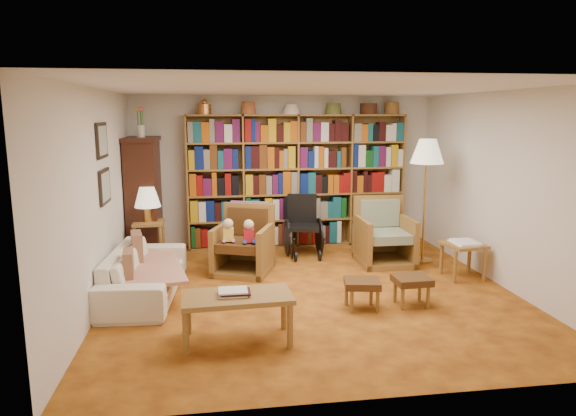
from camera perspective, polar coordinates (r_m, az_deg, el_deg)
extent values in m
plane|color=#BD6F1D|center=(6.56, 2.57, -9.27)|extent=(5.00, 5.00, 0.00)
plane|color=silver|center=(6.18, 2.77, 13.11)|extent=(5.00, 5.00, 0.00)
plane|color=silver|center=(8.70, -0.45, 4.11)|extent=(5.00, 0.00, 5.00)
plane|color=silver|center=(3.87, 9.67, -4.12)|extent=(5.00, 0.00, 5.00)
plane|color=silver|center=(6.28, -20.35, 0.98)|extent=(0.00, 5.00, 5.00)
plane|color=silver|center=(7.15, 22.75, 1.90)|extent=(0.00, 5.00, 5.00)
cube|color=olive|center=(8.59, 1.02, 3.01)|extent=(3.60, 0.30, 2.20)
cube|color=#3A1A0F|center=(8.24, -15.69, 0.90)|extent=(0.45, 0.90, 1.80)
cube|color=#3A1A0F|center=(8.14, -16.01, 7.37)|extent=(0.50, 0.95, 0.06)
cylinder|color=white|center=(8.14, -16.05, 8.21)|extent=(0.12, 0.12, 0.18)
cube|color=black|center=(6.50, -20.00, 7.07)|extent=(0.03, 0.52, 0.42)
cube|color=gray|center=(6.50, -19.87, 7.08)|extent=(0.01, 0.44, 0.34)
cube|color=black|center=(6.55, -19.70, 2.27)|extent=(0.03, 0.52, 0.42)
cube|color=gray|center=(6.55, -19.57, 2.28)|extent=(0.01, 0.44, 0.34)
imported|color=#F0E5CC|center=(6.61, -15.62, -6.88)|extent=(2.02, 0.91, 0.57)
cube|color=beige|center=(6.60, -15.19, -6.77)|extent=(1.03, 1.56, 0.04)
cube|color=maroon|center=(6.92, -16.39, -4.75)|extent=(0.20, 0.41, 0.39)
cube|color=maroon|center=(6.25, -17.28, -6.41)|extent=(0.15, 0.35, 0.34)
cube|color=olive|center=(7.85, -15.23, -1.61)|extent=(0.45, 0.45, 0.04)
cylinder|color=olive|center=(7.77, -16.61, -4.23)|extent=(0.05, 0.05, 0.60)
cylinder|color=olive|center=(7.73, -13.93, -4.18)|extent=(0.05, 0.05, 0.60)
cylinder|color=olive|center=(8.12, -16.24, -3.58)|extent=(0.05, 0.05, 0.60)
cylinder|color=olive|center=(8.08, -13.68, -3.53)|extent=(0.05, 0.05, 0.60)
cylinder|color=#BD883C|center=(7.83, -15.27, -0.70)|extent=(0.13, 0.13, 0.21)
cone|color=beige|center=(7.78, -15.36, 1.21)|extent=(0.38, 0.38, 0.30)
cube|color=olive|center=(7.33, -5.00, -6.82)|extent=(0.97, 0.99, 0.08)
cube|color=olive|center=(7.24, -7.71, -4.70)|extent=(0.33, 0.75, 0.66)
cube|color=olive|center=(7.27, -2.38, -4.54)|extent=(0.33, 0.75, 0.66)
cube|color=olive|center=(7.55, -5.20, -2.96)|extent=(0.73, 0.33, 0.93)
cube|color=#4B2C14|center=(7.20, -5.03, -4.06)|extent=(0.77, 0.81, 0.12)
cube|color=#4B2C14|center=(7.43, -5.20, -1.46)|extent=(0.58, 0.30, 0.39)
cube|color=#CF375E|center=(7.53, -5.25, -0.82)|extent=(0.57, 0.26, 0.41)
cube|color=olive|center=(7.86, 10.61, -5.75)|extent=(0.78, 0.82, 0.09)
cube|color=olive|center=(7.68, 8.20, -3.73)|extent=(0.08, 0.81, 0.69)
cube|color=olive|center=(7.90, 13.11, -3.49)|extent=(0.08, 0.81, 0.69)
cube|color=olive|center=(8.08, 9.90, -2.03)|extent=(0.78, 0.09, 0.97)
cube|color=gray|center=(7.73, 10.79, -3.04)|extent=(0.61, 0.68, 0.13)
cube|color=gray|center=(7.97, 10.12, -0.55)|extent=(0.61, 0.11, 0.41)
cube|color=black|center=(8.02, 1.83, -2.14)|extent=(0.55, 0.55, 0.06)
cube|color=black|center=(8.18, 1.56, -0.03)|extent=(0.47, 0.14, 0.47)
cylinder|color=black|center=(8.12, -0.10, -3.25)|extent=(0.03, 0.58, 0.58)
cylinder|color=black|center=(8.20, 3.48, -3.12)|extent=(0.03, 0.58, 0.58)
cylinder|color=black|center=(7.80, 0.84, -5.38)|extent=(0.03, 0.17, 0.17)
cylinder|color=black|center=(7.87, 3.52, -5.27)|extent=(0.03, 0.17, 0.17)
cylinder|color=#BD883C|center=(8.10, 14.66, -5.63)|extent=(0.31, 0.31, 0.03)
cylinder|color=#BD883C|center=(7.92, 14.92, -0.32)|extent=(0.03, 0.03, 1.56)
cone|color=beige|center=(7.81, 15.22, 6.11)|extent=(0.49, 0.49, 0.36)
cube|color=olive|center=(7.36, 18.93, -3.89)|extent=(0.57, 0.57, 0.04)
cylinder|color=olive|center=(7.15, 18.07, -6.26)|extent=(0.05, 0.05, 0.44)
cylinder|color=olive|center=(7.34, 21.00, -6.01)|extent=(0.05, 0.05, 0.44)
cylinder|color=olive|center=(7.51, 16.68, -5.38)|extent=(0.05, 0.05, 0.44)
cylinder|color=olive|center=(7.69, 19.50, -5.17)|extent=(0.05, 0.05, 0.44)
cube|color=white|center=(7.35, 18.94, -3.63)|extent=(0.36, 0.43, 0.03)
cube|color=#4B2C14|center=(5.98, 8.24, -8.30)|extent=(0.46, 0.41, 0.08)
cylinder|color=olive|center=(5.89, 7.10, -10.33)|extent=(0.04, 0.04, 0.26)
cylinder|color=olive|center=(5.98, 9.93, -10.11)|extent=(0.04, 0.04, 0.26)
cylinder|color=olive|center=(6.11, 6.50, -9.55)|extent=(0.04, 0.04, 0.26)
cylinder|color=olive|center=(6.19, 9.23, -9.35)|extent=(0.04, 0.04, 0.26)
cube|color=#4B2C14|center=(6.18, 13.61, -7.81)|extent=(0.42, 0.36, 0.08)
cylinder|color=olive|center=(6.08, 12.61, -9.82)|extent=(0.04, 0.04, 0.27)
cylinder|color=olive|center=(6.19, 15.29, -9.57)|extent=(0.04, 0.04, 0.27)
cylinder|color=olive|center=(6.29, 11.81, -9.07)|extent=(0.04, 0.04, 0.27)
cylinder|color=olive|center=(6.40, 14.42, -8.85)|extent=(0.04, 0.04, 0.27)
cube|color=olive|center=(5.10, -5.67, -9.83)|extent=(1.10, 0.59, 0.05)
cylinder|color=olive|center=(4.99, -11.29, -13.42)|extent=(0.06, 0.06, 0.43)
cylinder|color=olive|center=(5.02, 0.23, -13.02)|extent=(0.06, 0.06, 0.43)
cylinder|color=olive|center=(5.40, -11.05, -11.51)|extent=(0.06, 0.06, 0.43)
cylinder|color=olive|center=(5.43, -0.47, -11.16)|extent=(0.06, 0.06, 0.43)
cube|color=brown|center=(5.08, -5.68, -9.28)|extent=(0.29, 0.23, 0.05)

